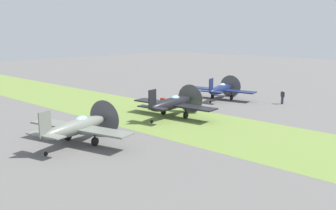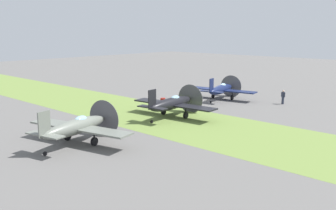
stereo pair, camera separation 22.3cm
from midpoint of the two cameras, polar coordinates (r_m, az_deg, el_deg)
ground_plane at (r=49.75m, az=6.41°, el=0.89°), size 160.00×160.00×0.00m
grass_verge at (r=40.98m, az=-3.56°, el=-1.29°), size 120.00×11.00×0.01m
airplane_lead at (r=49.52m, az=8.25°, el=2.38°), size 9.11×7.27×3.23m
airplane_wingman at (r=38.97m, az=0.84°, el=0.24°), size 9.74×7.71×3.46m
airplane_trail at (r=30.59m, az=-13.42°, el=-3.18°), size 9.66×7.72×3.42m
ground_crew_chief at (r=48.09m, az=17.16°, el=1.20°), size 0.60×0.38×1.73m
fuel_drum at (r=45.24m, az=-0.64°, el=0.51°), size 0.60×0.60×0.90m
supply_crate at (r=45.73m, az=0.81°, el=0.46°), size 1.24×1.24×0.64m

